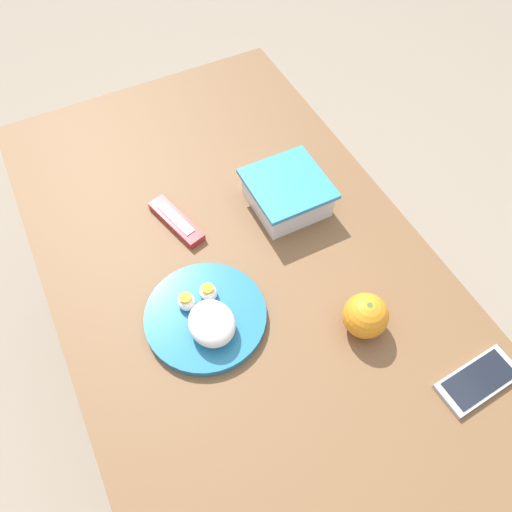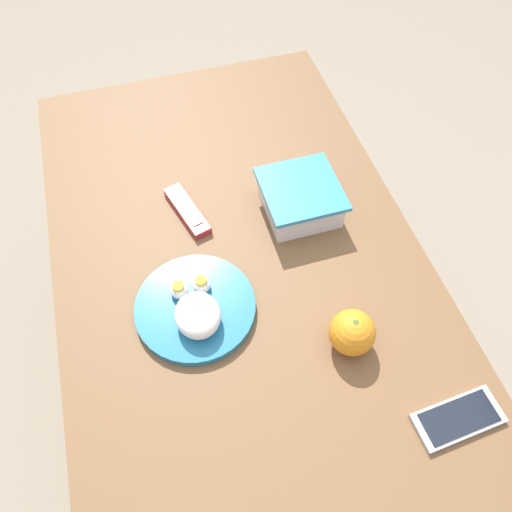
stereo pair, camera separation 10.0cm
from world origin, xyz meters
name	(u,v)px [view 1 (the left image)]	position (x,y,z in m)	size (l,w,h in m)	color
ground_plane	(246,381)	(0.00, 0.00, 0.00)	(10.00, 10.00, 0.00)	gray
table	(241,284)	(0.00, 0.00, 0.62)	(1.29, 0.75, 0.70)	brown
food_container	(287,195)	(-0.10, 0.16, 0.73)	(0.17, 0.16, 0.07)	white
orange_fruit	(366,316)	(0.23, 0.15, 0.74)	(0.09, 0.09, 0.09)	orange
rice_plate	(207,317)	(0.09, -0.11, 0.72)	(0.23, 0.23, 0.07)	teal
candy_bar	(176,221)	(-0.15, -0.08, 0.71)	(0.16, 0.08, 0.02)	#B7282D
cell_phone	(478,380)	(0.42, 0.27, 0.71)	(0.08, 0.16, 0.01)	#ADADB2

